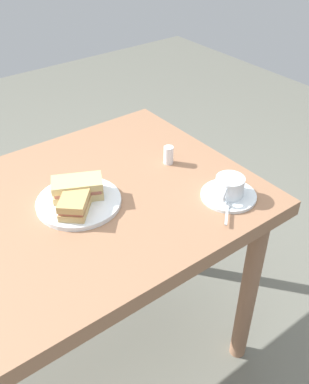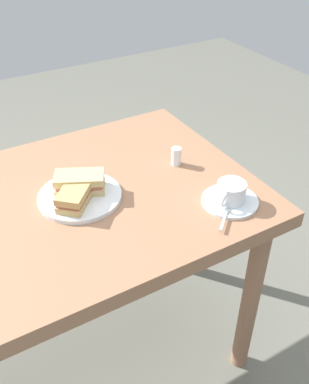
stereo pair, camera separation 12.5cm
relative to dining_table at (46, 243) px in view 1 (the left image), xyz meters
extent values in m
plane|color=slate|center=(0.00, 0.00, -0.67)|extent=(6.00, 6.00, 0.00)
cube|color=#94694B|center=(0.00, 0.00, 0.07)|extent=(1.27, 0.77, 0.05)
cylinder|color=#946A4E|center=(-0.57, -0.31, -0.31)|extent=(0.06, 0.06, 0.71)
cylinder|color=#946A4E|center=(-0.57, 0.31, -0.31)|extent=(0.06, 0.06, 0.71)
cylinder|color=white|center=(-0.12, 0.01, 0.10)|extent=(0.24, 0.24, 0.01)
cube|color=tan|center=(-0.13, -0.01, 0.12)|extent=(0.16, 0.13, 0.02)
cube|color=#AF6756|center=(-0.13, -0.01, 0.13)|extent=(0.15, 0.12, 0.01)
cube|color=tan|center=(-0.13, -0.01, 0.15)|extent=(0.16, 0.13, 0.02)
cube|color=tan|center=(-0.09, 0.04, 0.12)|extent=(0.13, 0.13, 0.02)
cube|color=#BB6252|center=(-0.09, 0.04, 0.13)|extent=(0.12, 0.12, 0.01)
cube|color=tan|center=(-0.09, 0.04, 0.15)|extent=(0.13, 0.13, 0.02)
cylinder|color=silver|center=(-0.48, 0.24, 0.10)|extent=(0.16, 0.16, 0.01)
cylinder|color=white|center=(-0.48, 0.24, 0.13)|extent=(0.08, 0.08, 0.06)
cylinder|color=#B06F40|center=(-0.48, 0.24, 0.16)|extent=(0.07, 0.07, 0.01)
torus|color=white|center=(-0.44, 0.26, 0.13)|extent=(0.04, 0.03, 0.04)
cube|color=silver|center=(-0.41, 0.31, 0.10)|extent=(0.06, 0.06, 0.00)
ellipsoid|color=silver|center=(-0.44, 0.28, 0.11)|extent=(0.03, 0.03, 0.01)
cylinder|color=silver|center=(-0.46, -0.01, 0.12)|extent=(0.03, 0.03, 0.06)
camera|label=1|loc=(0.31, 0.93, 0.87)|focal=40.78mm
camera|label=2|loc=(0.20, 1.00, 0.87)|focal=40.78mm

